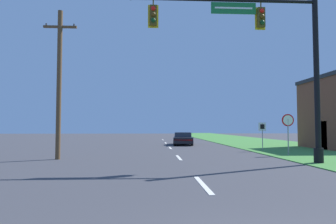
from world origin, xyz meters
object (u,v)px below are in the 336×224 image
signal_mast (273,53)px  route_sign_post (262,130)px  utility_pole_near (59,81)px  stop_sign (288,125)px  car_ahead (183,139)px

signal_mast → route_sign_post: signal_mast is taller
utility_pole_near → signal_mast: bearing=-13.4°
route_sign_post → stop_sign: bearing=-84.3°
car_ahead → route_sign_post: route_sign_post is taller
stop_sign → utility_pole_near: bearing=-173.4°
signal_mast → route_sign_post: size_ratio=4.57×
signal_mast → utility_pole_near: bearing=166.6°
signal_mast → stop_sign: bearing=58.0°
signal_mast → car_ahead: (-2.73, 15.53, -4.70)m
route_sign_post → utility_pole_near: (-13.11, -4.95, 2.70)m
car_ahead → route_sign_post: (4.98, -7.99, 0.92)m
stop_sign → utility_pole_near: size_ratio=0.31×
car_ahead → route_sign_post: size_ratio=2.31×
signal_mast → car_ahead: bearing=100.0°
stop_sign → utility_pole_near: (-13.45, -1.55, 2.36)m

